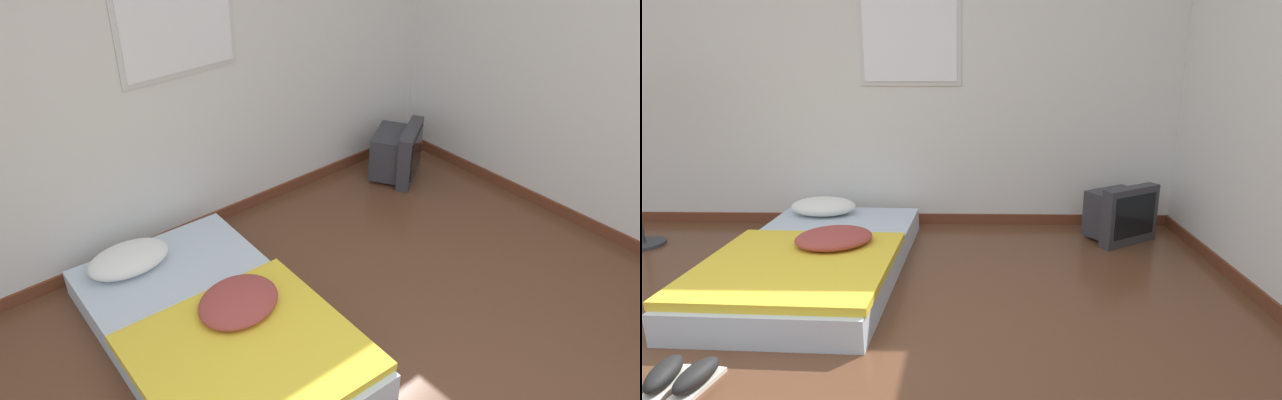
% 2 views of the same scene
% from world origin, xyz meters
% --- Properties ---
extents(wall_back, '(7.41, 0.08, 2.60)m').
position_xyz_m(wall_back, '(0.00, 2.62, 1.29)').
color(wall_back, silver).
rests_on(wall_back, ground_plane).
extents(mattress_bed, '(1.18, 1.95, 0.33)m').
position_xyz_m(mattress_bed, '(-0.24, 1.49, 0.12)').
color(mattress_bed, silver).
rests_on(mattress_bed, ground_plane).
extents(crt_tv, '(0.58, 0.54, 0.46)m').
position_xyz_m(crt_tv, '(1.97, 2.20, 0.22)').
color(crt_tv, '#333338').
rests_on(crt_tv, ground_plane).
extents(sneaker_pair, '(0.29, 0.28, 0.10)m').
position_xyz_m(sneaker_pair, '(-0.48, 0.27, 0.05)').
color(sneaker_pair, silver).
rests_on(sneaker_pair, ground_plane).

